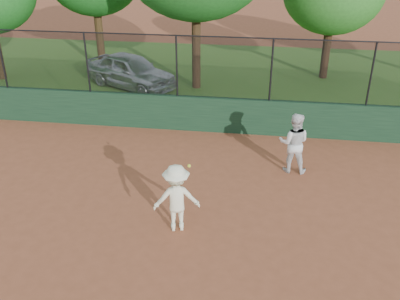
# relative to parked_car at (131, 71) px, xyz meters

# --- Properties ---
(ground) EXTENTS (80.00, 80.00, 0.00)m
(ground) POSITION_rel_parked_car_xyz_m (3.30, -10.05, -0.71)
(ground) COLOR brown
(ground) RESTS_ON ground
(back_wall) EXTENTS (26.00, 0.20, 1.20)m
(back_wall) POSITION_rel_parked_car_xyz_m (3.30, -4.05, -0.11)
(back_wall) COLOR #1B3B23
(back_wall) RESTS_ON ground
(grass_strip) EXTENTS (36.00, 12.00, 0.01)m
(grass_strip) POSITION_rel_parked_car_xyz_m (3.30, 1.95, -0.71)
(grass_strip) COLOR #315A1C
(grass_strip) RESTS_ON ground
(parked_car) EXTENTS (4.48, 3.52, 1.43)m
(parked_car) POSITION_rel_parked_car_xyz_m (0.00, 0.00, 0.00)
(parked_car) COLOR #B6BBC0
(parked_car) RESTS_ON ground
(player_second) EXTENTS (0.90, 0.73, 1.73)m
(player_second) POSITION_rel_parked_car_xyz_m (6.51, -6.41, 0.15)
(player_second) COLOR silver
(player_second) RESTS_ON ground
(player_main) EXTENTS (1.17, 0.84, 1.86)m
(player_main) POSITION_rel_parked_car_xyz_m (3.81, -9.52, 0.10)
(player_main) COLOR #F0F0CC
(player_main) RESTS_ON ground
(fence_assembly) EXTENTS (26.00, 0.06, 2.00)m
(fence_assembly) POSITION_rel_parked_car_xyz_m (3.27, -4.05, 1.52)
(fence_assembly) COLOR black
(fence_assembly) RESTS_ON back_wall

